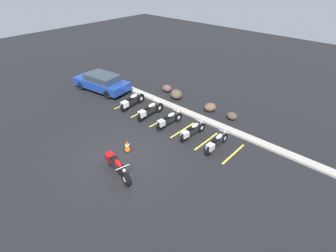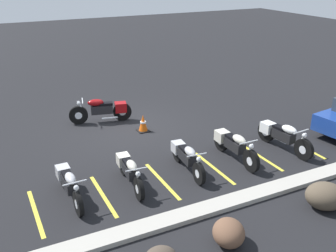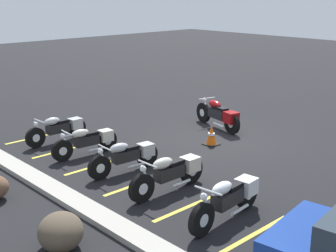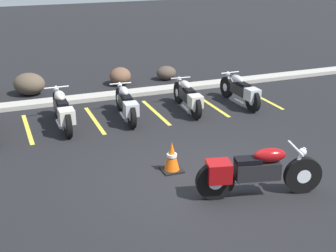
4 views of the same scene
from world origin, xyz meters
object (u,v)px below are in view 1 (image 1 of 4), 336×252
at_px(motorcycle_maroon_featured, 116,165).
at_px(parked_bike_4, 216,143).
at_px(landscape_rock_0, 232,116).
at_px(parked_bike_2, 168,120).
at_px(parked_bike_0, 131,101).
at_px(car_blue, 102,82).
at_px(parked_bike_1, 149,111).
at_px(landscape_rock_2, 167,88).
at_px(traffic_cone, 127,146).
at_px(parked_bike_3, 192,131).
at_px(landscape_rock_3, 176,94).
at_px(landscape_rock_1, 210,107).

distance_m(motorcycle_maroon_featured, parked_bike_4, 5.11).
height_order(parked_bike_4, landscape_rock_0, parked_bike_4).
bearing_deg(parked_bike_2, parked_bike_0, 92.29).
xyz_separation_m(parked_bike_0, car_blue, (-3.68, 0.36, 0.22)).
bearing_deg(parked_bike_1, landscape_rock_2, 26.44).
bearing_deg(parked_bike_4, traffic_cone, 131.73).
distance_m(parked_bike_3, landscape_rock_0, 3.26).
bearing_deg(landscape_rock_3, parked_bike_3, -39.54).
xyz_separation_m(parked_bike_2, car_blue, (-7.04, 0.47, 0.26)).
bearing_deg(parked_bike_2, parked_bike_4, -86.27).
distance_m(parked_bike_1, parked_bike_2, 1.59).
relative_size(parked_bike_2, car_blue, 0.45).
relative_size(parked_bike_2, traffic_cone, 3.36).
bearing_deg(landscape_rock_2, parked_bike_2, -46.73).
distance_m(parked_bike_3, traffic_cone, 3.57).
xyz_separation_m(parked_bike_3, landscape_rock_1, (-0.96, 3.18, -0.14)).
bearing_deg(traffic_cone, parked_bike_0, 136.02).
height_order(parked_bike_1, landscape_rock_0, parked_bike_1).
bearing_deg(parked_bike_0, parked_bike_4, -96.56).
relative_size(parked_bike_0, parked_bike_1, 1.02).
height_order(landscape_rock_0, landscape_rock_2, landscape_rock_2).
height_order(parked_bike_3, landscape_rock_2, parked_bike_3).
bearing_deg(landscape_rock_3, motorcycle_maroon_featured, -68.67).
relative_size(parked_bike_3, parked_bike_4, 0.99).
distance_m(landscape_rock_2, landscape_rock_3, 1.36).
height_order(parked_bike_1, parked_bike_3, parked_bike_1).
height_order(parked_bike_0, parked_bike_1, parked_bike_0).
height_order(parked_bike_2, landscape_rock_1, parked_bike_2).
relative_size(parked_bike_0, traffic_cone, 3.66).
xyz_separation_m(parked_bike_4, landscape_rock_1, (-2.54, 3.21, -0.14)).
bearing_deg(landscape_rock_2, parked_bike_3, -35.04).
bearing_deg(landscape_rock_2, traffic_cone, -63.43).
height_order(motorcycle_maroon_featured, landscape_rock_0, motorcycle_maroon_featured).
xyz_separation_m(parked_bike_1, parked_bike_3, (3.31, -0.00, -0.04)).
bearing_deg(landscape_rock_0, parked_bike_1, -140.87).
distance_m(parked_bike_0, traffic_cone, 4.66).
bearing_deg(parked_bike_4, landscape_rock_1, 37.03).
height_order(landscape_rock_0, landscape_rock_3, landscape_rock_3).
distance_m(car_blue, landscape_rock_1, 8.26).
height_order(parked_bike_3, landscape_rock_3, parked_bike_3).
bearing_deg(landscape_rock_1, landscape_rock_3, -178.64).
relative_size(parked_bike_2, parked_bike_3, 1.02).
height_order(parked_bike_3, landscape_rock_1, parked_bike_3).
bearing_deg(landscape_rock_1, parked_bike_3, -73.19).
distance_m(parked_bike_0, car_blue, 3.71).
bearing_deg(landscape_rock_2, motorcycle_maroon_featured, -62.15).
bearing_deg(parked_bike_3, parked_bike_4, -87.19).
bearing_deg(parked_bike_3, car_blue, 91.08).
relative_size(car_blue, landscape_rock_3, 4.81).
distance_m(parked_bike_0, landscape_rock_2, 3.45).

